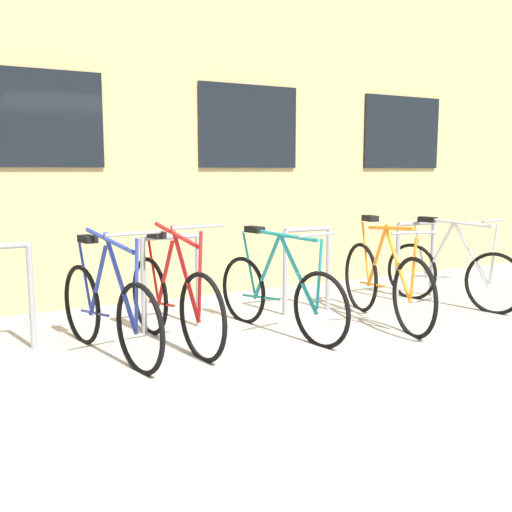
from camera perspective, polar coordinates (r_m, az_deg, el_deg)
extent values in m
plane|color=#9E998E|center=(4.18, 5.10, -12.61)|extent=(42.00, 42.00, 0.00)
cube|color=tan|center=(10.52, -16.76, 15.81)|extent=(28.00, 7.46, 5.88)
cube|color=black|center=(6.53, -20.16, 12.28)|extent=(1.30, 0.04, 0.98)
cube|color=black|center=(7.28, -0.69, 12.30)|extent=(1.30, 0.04, 0.98)
cube|color=black|center=(8.66, 13.84, 11.41)|extent=(1.30, 0.04, 0.98)
cylinder|color=gray|center=(5.30, -20.72, -3.70)|extent=(0.05, 0.05, 0.88)
cylinder|color=gray|center=(5.50, -10.72, -2.89)|extent=(0.05, 0.05, 0.88)
cylinder|color=gray|center=(5.68, -5.57, -2.43)|extent=(0.05, 0.05, 0.88)
cylinder|color=gray|center=(5.52, -8.19, 1.82)|extent=(0.54, 0.05, 0.05)
cylinder|color=gray|center=(6.11, 2.80, -1.65)|extent=(0.05, 0.05, 0.88)
cylinder|color=gray|center=(6.40, 6.92, -1.25)|extent=(0.05, 0.05, 0.88)
cylinder|color=gray|center=(6.20, 4.96, 2.56)|extent=(0.54, 0.05, 0.05)
cylinder|color=gray|center=(7.00, 13.39, -0.62)|extent=(0.05, 0.05, 0.88)
cylinder|color=gray|center=(7.36, 16.51, -0.30)|extent=(0.05, 0.05, 0.88)
cylinder|color=gray|center=(7.12, 15.12, 3.04)|extent=(0.54, 0.05, 0.05)
torus|color=black|center=(6.46, 10.00, -2.03)|extent=(0.19, 0.73, 0.74)
torus|color=black|center=(5.54, 14.90, -3.88)|extent=(0.19, 0.73, 0.74)
cylinder|color=orange|center=(5.74, 13.49, -0.88)|extent=(0.14, 0.51, 0.63)
cylinder|color=orange|center=(6.10, 11.55, 0.02)|extent=(0.12, 0.39, 0.69)
cylinder|color=orange|center=(5.85, 12.74, 2.62)|extent=(0.21, 0.83, 0.10)
cylinder|color=orange|center=(6.23, 11.08, -2.68)|extent=(0.14, 0.53, 0.08)
cylinder|color=orange|center=(6.33, 10.43, 0.58)|extent=(0.07, 0.20, 0.62)
cylinder|color=orange|center=(5.51, 14.87, -1.03)|extent=(0.04, 0.08, 0.55)
cube|color=black|center=(6.22, 10.88, 3.57)|extent=(0.14, 0.22, 0.06)
cylinder|color=gray|center=(5.49, 14.85, 2.16)|extent=(0.44, 0.12, 0.03)
torus|color=black|center=(7.18, 14.69, -1.46)|extent=(0.20, 0.65, 0.66)
torus|color=black|center=(6.70, 21.86, -2.47)|extent=(0.20, 0.65, 0.66)
cylinder|color=#B7B7BC|center=(6.78, 19.90, 0.22)|extent=(0.15, 0.47, 0.69)
cylinder|color=#B7B7BC|center=(6.96, 17.11, 0.42)|extent=(0.12, 0.35, 0.66)
cylinder|color=#B7B7BC|center=(6.82, 18.85, 3.03)|extent=(0.22, 0.76, 0.07)
cylinder|color=#B7B7BC|center=(7.05, 16.38, -1.89)|extent=(0.15, 0.49, 0.07)
cylinder|color=#B7B7BC|center=(7.09, 15.38, 0.81)|extent=(0.07, 0.20, 0.60)
cylinder|color=#B7B7BC|center=(6.66, 21.81, 0.20)|extent=(0.05, 0.08, 0.63)
cube|color=black|center=(7.01, 16.10, 3.39)|extent=(0.15, 0.22, 0.06)
cylinder|color=gray|center=(6.64, 21.77, 3.15)|extent=(0.43, 0.13, 0.03)
torus|color=black|center=(5.38, -16.36, -4.51)|extent=(0.18, 0.69, 0.70)
torus|color=black|center=(4.48, -11.10, -6.87)|extent=(0.18, 0.69, 0.70)
cylinder|color=#233893|center=(4.66, -12.87, -2.44)|extent=(0.13, 0.49, 0.74)
cylinder|color=#233893|center=(5.02, -14.90, -2.38)|extent=(0.11, 0.36, 0.63)
cylinder|color=#233893|center=(4.76, -13.89, 1.47)|extent=(0.19, 0.79, 0.14)
cylinder|color=#233893|center=(5.16, -15.21, -5.30)|extent=(0.13, 0.51, 0.07)
cylinder|color=#233893|center=(5.25, -16.09, -1.70)|extent=(0.06, 0.20, 0.57)
cylinder|color=#233893|center=(4.43, -11.37, -2.61)|extent=(0.04, 0.08, 0.67)
cube|color=black|center=(5.13, -15.83, 1.58)|extent=(0.14, 0.22, 0.06)
cylinder|color=gray|center=(4.40, -11.66, 2.11)|extent=(0.44, 0.11, 0.03)
torus|color=black|center=(5.56, -10.17, -3.80)|extent=(0.12, 0.72, 0.72)
torus|color=black|center=(4.71, -5.19, -5.87)|extent=(0.12, 0.72, 0.72)
cylinder|color=red|center=(4.88, -6.79, -1.64)|extent=(0.09, 0.47, 0.75)
cylinder|color=red|center=(5.21, -8.70, -1.74)|extent=(0.07, 0.34, 0.62)
cylinder|color=red|center=(4.97, -7.69, 2.05)|extent=(0.12, 0.75, 0.16)
cylinder|color=red|center=(5.35, -9.07, -4.53)|extent=(0.08, 0.49, 0.07)
cylinder|color=red|center=(5.43, -9.84, -1.11)|extent=(0.05, 0.20, 0.56)
cylinder|color=red|center=(4.66, -5.39, -1.75)|extent=(0.04, 0.08, 0.68)
cube|color=black|center=(5.31, -9.51, 2.03)|extent=(0.12, 0.21, 0.06)
cylinder|color=gray|center=(4.63, -5.61, 2.80)|extent=(0.44, 0.08, 0.03)
torus|color=black|center=(5.87, -1.24, -3.31)|extent=(0.16, 0.66, 0.67)
torus|color=black|center=(5.08, 6.24, -5.17)|extent=(0.16, 0.66, 0.67)
cylinder|color=teal|center=(5.23, 4.00, -1.62)|extent=(0.13, 0.51, 0.68)
cylinder|color=teal|center=(5.54, 1.02, -1.15)|extent=(0.11, 0.39, 0.65)
cylinder|color=teal|center=(5.32, 2.72, 2.00)|extent=(0.19, 0.84, 0.06)
cylinder|color=teal|center=(5.67, 0.43, -3.96)|extent=(0.12, 0.54, 0.07)
cylinder|color=teal|center=(5.75, -0.70, -0.58)|extent=(0.06, 0.20, 0.59)
cylinder|color=teal|center=(5.03, 6.09, -1.76)|extent=(0.04, 0.08, 0.61)
cube|color=black|center=(5.64, -0.14, 2.56)|extent=(0.14, 0.22, 0.06)
cylinder|color=gray|center=(5.00, 5.94, 2.04)|extent=(0.44, 0.11, 0.03)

